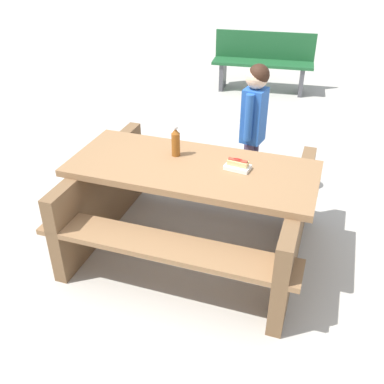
% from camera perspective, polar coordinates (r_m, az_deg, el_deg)
% --- Properties ---
extents(ground_plane, '(30.00, 30.00, 0.00)m').
position_cam_1_polar(ground_plane, '(3.63, 0.00, -7.08)').
color(ground_plane, '#B7B2A8').
rests_on(ground_plane, ground).
extents(picnic_table, '(2.15, 1.90, 0.75)m').
position_cam_1_polar(picnic_table, '(3.36, 0.00, -1.16)').
color(picnic_table, olive).
rests_on(picnic_table, ground).
extents(soda_bottle, '(0.06, 0.06, 0.24)m').
position_cam_1_polar(soda_bottle, '(3.31, -2.11, 6.44)').
color(soda_bottle, brown).
rests_on(soda_bottle, picnic_table).
extents(hotdog_tray, '(0.21, 0.18, 0.08)m').
position_cam_1_polar(hotdog_tray, '(3.17, 5.91, 3.46)').
color(hotdog_tray, white).
rests_on(hotdog_tray, picnic_table).
extents(child_in_coat, '(0.25, 0.28, 1.27)m').
position_cam_1_polar(child_in_coat, '(3.95, 8.00, 9.65)').
color(child_in_coat, '#3F334C').
rests_on(child_in_coat, ground).
extents(park_bench_near, '(1.55, 0.72, 0.85)m').
position_cam_1_polar(park_bench_near, '(7.07, 9.13, 16.38)').
color(park_bench_near, '#1E592D').
rests_on(park_bench_near, ground).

